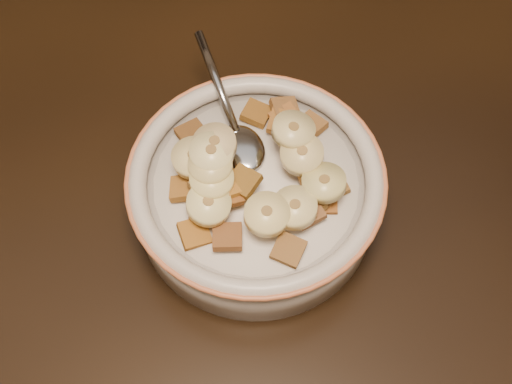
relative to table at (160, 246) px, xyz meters
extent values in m
cube|color=black|center=(0.00, 0.00, 0.00)|extent=(1.44, 0.96, 0.04)
cylinder|color=beige|center=(0.08, 0.00, 0.04)|extent=(0.18, 0.18, 0.04)
cylinder|color=white|center=(0.08, 0.00, 0.06)|extent=(0.15, 0.15, 0.00)
ellipsoid|color=gray|center=(0.08, 0.03, 0.07)|extent=(0.04, 0.05, 0.01)
cube|color=brown|center=(0.12, -0.02, 0.07)|extent=(0.03, 0.03, 0.01)
cube|color=#995D1C|center=(0.06, -0.01, 0.08)|extent=(0.02, 0.02, 0.01)
cube|color=brown|center=(0.03, -0.03, 0.07)|extent=(0.02, 0.02, 0.01)
cube|color=olive|center=(0.13, -0.01, 0.07)|extent=(0.02, 0.02, 0.01)
cube|color=#9A5A22|center=(0.12, -0.03, 0.07)|extent=(0.02, 0.03, 0.01)
cube|color=brown|center=(0.11, -0.03, 0.07)|extent=(0.03, 0.02, 0.01)
cube|color=brown|center=(0.11, 0.02, 0.07)|extent=(0.03, 0.03, 0.01)
cube|color=brown|center=(0.09, -0.06, 0.07)|extent=(0.03, 0.03, 0.01)
cube|color=#8F5A1B|center=(0.05, 0.01, 0.08)|extent=(0.03, 0.03, 0.01)
cube|color=brown|center=(0.11, 0.04, 0.07)|extent=(0.03, 0.03, 0.01)
cube|color=brown|center=(0.13, 0.04, 0.07)|extent=(0.03, 0.03, 0.01)
cube|color=brown|center=(0.11, -0.03, 0.07)|extent=(0.03, 0.03, 0.01)
cube|color=#986224|center=(0.04, -0.01, 0.07)|extent=(0.02, 0.02, 0.01)
cube|color=brown|center=(0.12, 0.00, 0.08)|extent=(0.02, 0.02, 0.01)
cube|color=#935D27|center=(0.03, 0.01, 0.07)|extent=(0.02, 0.02, 0.01)
cube|color=brown|center=(0.05, -0.01, 0.08)|extent=(0.02, 0.02, 0.01)
cube|color=brown|center=(0.04, 0.05, 0.07)|extent=(0.03, 0.03, 0.01)
cube|color=brown|center=(0.07, -0.01, 0.08)|extent=(0.03, 0.03, 0.01)
cube|color=brown|center=(0.05, 0.01, 0.08)|extent=(0.02, 0.02, 0.01)
cube|color=brown|center=(0.04, 0.00, 0.08)|extent=(0.03, 0.03, 0.01)
cube|color=brown|center=(0.05, -0.04, 0.07)|extent=(0.02, 0.02, 0.01)
cube|color=brown|center=(0.09, 0.06, 0.07)|extent=(0.03, 0.03, 0.01)
cube|color=brown|center=(0.12, 0.00, 0.07)|extent=(0.02, 0.02, 0.01)
cube|color=brown|center=(0.11, 0.05, 0.07)|extent=(0.03, 0.03, 0.01)
cube|color=brown|center=(0.11, 0.06, 0.07)|extent=(0.02, 0.02, 0.01)
cylinder|color=#FEF29A|center=(0.10, -0.03, 0.08)|extent=(0.04, 0.04, 0.01)
cylinder|color=#F1E18D|center=(0.08, -0.04, 0.09)|extent=(0.04, 0.04, 0.01)
cylinder|color=#DCBD7B|center=(0.05, 0.02, 0.09)|extent=(0.04, 0.04, 0.01)
cylinder|color=beige|center=(0.11, 0.00, 0.09)|extent=(0.04, 0.04, 0.01)
cylinder|color=#E3CC6D|center=(0.05, 0.01, 0.09)|extent=(0.04, 0.04, 0.01)
cylinder|color=#CDB97B|center=(0.11, 0.02, 0.09)|extent=(0.04, 0.04, 0.02)
cylinder|color=#FAEAA0|center=(0.04, -0.02, 0.08)|extent=(0.04, 0.04, 0.01)
cylinder|color=#E1D184|center=(0.12, -0.02, 0.08)|extent=(0.04, 0.04, 0.02)
cylinder|color=#F7E4A1|center=(0.05, 0.02, 0.09)|extent=(0.04, 0.04, 0.01)
cylinder|color=#E3D86D|center=(0.05, 0.00, 0.09)|extent=(0.03, 0.03, 0.01)
cylinder|color=#FAED9C|center=(0.04, 0.02, 0.09)|extent=(0.04, 0.04, 0.01)
camera|label=1|loc=(0.02, -0.25, 0.51)|focal=50.00mm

